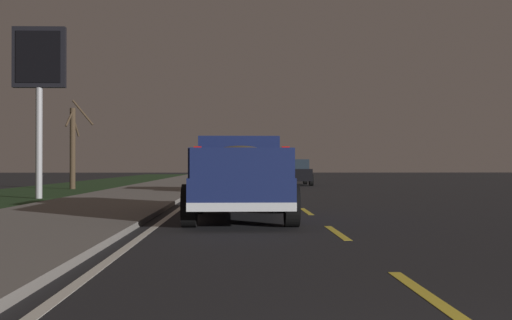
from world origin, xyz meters
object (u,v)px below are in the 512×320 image
object	(u,v)px
sedan_black	(293,172)
gas_price_sign	(39,71)
pickup_truck	(239,175)
sedan_tan	(238,175)
bare_tree_far	(73,145)

from	to	relation	value
sedan_black	gas_price_sign	distance (m)	18.78
pickup_truck	gas_price_sign	xyz separation A→B (m)	(8.94, 7.22, 3.64)
pickup_truck	sedan_tan	distance (m)	12.81
pickup_truck	sedan_black	size ratio (longest dim) A/B	1.23
sedan_black	bare_tree_far	xyz separation A→B (m)	(-6.00, 11.60, 1.42)
pickup_truck	bare_tree_far	size ratio (longest dim) A/B	1.21
pickup_truck	sedan_tan	size ratio (longest dim) A/B	1.23
sedan_tan	sedan_black	xyz separation A→B (m)	(11.24, -3.32, 0.00)
sedan_black	bare_tree_far	bearing A→B (deg)	117.35
gas_price_sign	sedan_black	bearing A→B (deg)	-34.75
sedan_tan	bare_tree_far	distance (m)	9.90
gas_price_sign	sedan_tan	bearing A→B (deg)	-61.62
sedan_black	gas_price_sign	size ratio (longest dim) A/B	0.71
sedan_tan	gas_price_sign	xyz separation A→B (m)	(-3.87, 7.16, 3.84)
sedan_tan	gas_price_sign	distance (m)	9.00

